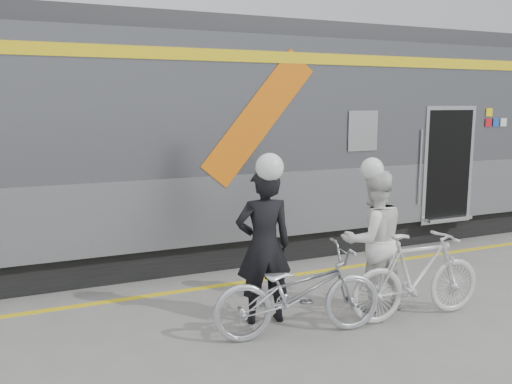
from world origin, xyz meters
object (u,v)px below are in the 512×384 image
man (264,246)px  bicycle_left (299,292)px  woman (373,240)px  bicycle_right (417,276)px

man → bicycle_left: size_ratio=0.95×
woman → bicycle_right: (0.30, -0.55, -0.37)m
bicycle_left → bicycle_right: (1.63, -0.16, 0.03)m
bicycle_left → woman: size_ratio=1.10×
woman → bicycle_right: 0.73m
bicycle_left → woman: bearing=-64.6°
bicycle_right → man: bearing=73.1°
man → bicycle_right: man is taller
woman → bicycle_right: size_ratio=0.99×
man → woman: man is taller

